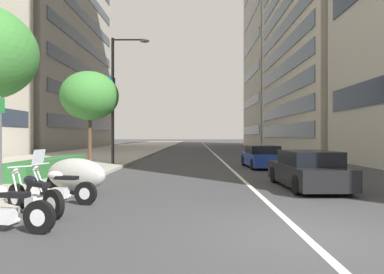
# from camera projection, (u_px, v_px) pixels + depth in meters

# --- Properties ---
(ground_plane) EXTENTS (400.00, 400.00, 0.00)m
(ground_plane) POSITION_uv_depth(u_px,v_px,m) (305.00, 236.00, 6.34)
(ground_plane) COLOR #3A3A3D
(sidewalk_right_plaza) EXTENTS (160.00, 10.92, 0.15)m
(sidewalk_right_plaza) POSITION_uv_depth(u_px,v_px,m) (103.00, 153.00, 36.45)
(sidewalk_right_plaza) COLOR #A39E93
(sidewalk_right_plaza) RESTS_ON ground
(lane_centre_stripe) EXTENTS (110.00, 0.16, 0.01)m
(lane_centre_stripe) POSITION_uv_depth(u_px,v_px,m) (212.00, 152.00, 41.34)
(lane_centre_stripe) COLOR silver
(lane_centre_stripe) RESTS_ON ground
(motorcycle_far_end_row) EXTENTS (0.71, 2.13, 1.09)m
(motorcycle_far_end_row) POSITION_uv_depth(u_px,v_px,m) (4.00, 210.00, 6.68)
(motorcycle_far_end_row) COLOR black
(motorcycle_far_end_row) RESTS_ON ground
(motorcycle_second_in_row) EXTENTS (1.35, 1.88, 1.11)m
(motorcycle_second_in_row) POSITION_uv_depth(u_px,v_px,m) (34.00, 197.00, 8.08)
(motorcycle_second_in_row) COLOR black
(motorcycle_second_in_row) RESTS_ON ground
(motorcycle_mid_row) EXTENTS (0.76, 2.11, 1.47)m
(motorcycle_mid_row) POSITION_uv_depth(u_px,v_px,m) (59.00, 188.00, 9.44)
(motorcycle_mid_row) COLOR black
(motorcycle_mid_row) RESTS_ON ground
(motorcycle_nearest_camera) EXTENTS (1.49, 2.28, 1.14)m
(motorcycle_nearest_camera) POSITION_uv_depth(u_px,v_px,m) (76.00, 175.00, 10.94)
(motorcycle_nearest_camera) COLOR #9E9E99
(motorcycle_nearest_camera) RESTS_ON ground
(car_lead_in_lane) EXTENTS (4.39, 1.90, 1.33)m
(car_lead_in_lane) POSITION_uv_depth(u_px,v_px,m) (307.00, 170.00, 12.20)
(car_lead_in_lane) COLOR black
(car_lead_in_lane) RESTS_ON ground
(car_approaching_light) EXTENTS (4.35, 1.96, 1.29)m
(car_approaching_light) POSITION_uv_depth(u_px,v_px,m) (262.00, 157.00, 20.23)
(car_approaching_light) COLOR navy
(car_approaching_light) RESTS_ON ground
(parking_sign_by_curb) EXTENTS (0.32, 0.06, 2.78)m
(parking_sign_by_curb) POSITION_uv_depth(u_px,v_px,m) (1.00, 137.00, 9.42)
(parking_sign_by_curb) COLOR #47494C
(parking_sign_by_curb) RESTS_ON sidewalk_right_plaza
(street_lamp_with_banners) EXTENTS (1.26, 2.36, 7.74)m
(street_lamp_with_banners) POSITION_uv_depth(u_px,v_px,m) (118.00, 87.00, 21.34)
(street_lamp_with_banners) COLOR #232326
(street_lamp_with_banners) RESTS_ON sidewalk_right_plaza
(clipped_hedge_bed) EXTENTS (6.61, 1.10, 0.68)m
(clipped_hedge_bed) POSITION_uv_depth(u_px,v_px,m) (50.00, 166.00, 15.53)
(clipped_hedge_bed) COLOR #28602D
(clipped_hedge_bed) RESTS_ON sidewalk_right_plaza
(street_tree_near_plaza_corner) EXTENTS (3.47, 3.47, 5.61)m
(street_tree_near_plaza_corner) POSITION_uv_depth(u_px,v_px,m) (90.00, 96.00, 20.96)
(street_tree_near_plaza_corner) COLOR #473323
(street_tree_near_plaza_corner) RESTS_ON sidewalk_right_plaza
(office_tower_mid_left) EXTENTS (24.47, 18.94, 30.52)m
(office_tower_mid_left) POSITION_uv_depth(u_px,v_px,m) (364.00, 21.00, 40.30)
(office_tower_mid_left) COLOR beige
(office_tower_mid_left) RESTS_ON ground
(office_tower_far_left_down_avenue) EXTENTS (19.03, 17.42, 36.41)m
(office_tower_far_left_down_avenue) POSITION_uv_depth(u_px,v_px,m) (298.00, 47.00, 63.42)
(office_tower_far_left_down_avenue) COLOR #B7B2A3
(office_tower_far_left_down_avenue) RESTS_ON ground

